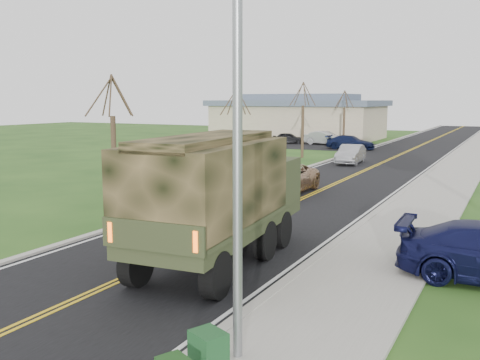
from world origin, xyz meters
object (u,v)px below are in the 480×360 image
Objects in this scene: military_truck at (218,190)px; utility_box_near at (208,353)px; suv_champagne at (282,179)px; sedan_silver at (351,154)px.

military_truck reaches higher than utility_box_near.
suv_champagne is (-3.16, 12.23, -1.47)m from military_truck.
suv_champagne is at bearing 133.29° from utility_box_near.
military_truck is 27.29m from sedan_silver.
utility_box_near is at bearing -71.12° from suv_champagne.
military_truck is 12.72m from suv_champagne.
suv_champagne is 1.26× the size of sedan_silver.
utility_box_near is (3.26, -6.00, -1.75)m from military_truck.
military_truck is 1.44× the size of suv_champagne.
utility_box_near is at bearing -81.87° from sedan_silver.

